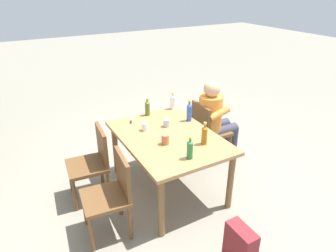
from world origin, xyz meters
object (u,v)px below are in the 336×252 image
bottle_green (190,149)px  backpack_by_near_side (241,248)px  chair_far_right (93,160)px  cup_steel (167,123)px  bottle_blue (189,112)px  table_knife (131,120)px  chair_near_right (207,129)px  bottle_clear (173,102)px  person_in_white_shirt (215,116)px  cup_white (145,127)px  cup_terracotta (165,139)px  bottle_amber (204,135)px  dining_table (168,142)px  chair_far_left (112,191)px  bottle_olive (147,108)px

bottle_green → backpack_by_near_side: bottle_green is taller
chair_far_right → cup_steel: size_ratio=9.33×
bottle_blue → table_knife: (0.37, 0.64, -0.12)m
chair_near_right → bottle_blue: (-0.11, 0.38, 0.38)m
bottle_clear → cup_steel: (-0.44, 0.34, -0.06)m
bottle_blue → backpack_by_near_side: bottle_blue is taller
backpack_by_near_side → person_in_white_shirt: bearing=-29.3°
bottle_clear → cup_steel: size_ratio=2.55×
bottle_green → cup_white: (0.78, 0.13, -0.06)m
cup_terracotta → backpack_by_near_side: 1.30m
bottle_clear → bottle_amber: size_ratio=0.91×
cup_steel → table_knife: bearing=39.5°
backpack_by_near_side → chair_near_right: bearing=-26.3°
chair_near_right → backpack_by_near_side: bearing=153.7°
bottle_green → cup_white: size_ratio=2.54×
dining_table → cup_steel: 0.27m
chair_far_left → bottle_clear: (0.99, -1.25, 0.36)m
table_knife → cup_steel: bearing=-140.5°
bottle_olive → cup_terracotta: (-0.79, 0.17, -0.05)m
cup_steel → bottle_amber: bearing=-165.7°
dining_table → bottle_amber: (-0.36, -0.25, 0.20)m
bottle_amber → cup_white: (0.61, 0.42, -0.06)m
chair_near_right → cup_white: chair_near_right is taller
bottle_olive → bottle_clear: bearing=-86.5°
person_in_white_shirt → table_knife: (0.26, 1.13, 0.10)m
bottle_olive → cup_white: bearing=150.3°
cup_white → backpack_by_near_side: size_ratio=0.21×
cup_terracotta → cup_white: bearing=7.4°
bottle_blue → cup_steel: size_ratio=3.04×
dining_table → bottle_clear: (0.66, -0.44, 0.19)m
person_in_white_shirt → bottle_amber: (-0.69, 0.68, 0.20)m
chair_far_right → backpack_by_near_side: chair_far_right is taller
chair_far_right → person_in_white_shirt: person_in_white_shirt is taller
cup_terracotta → table_knife: cup_terracotta is taller
backpack_by_near_side → bottle_clear: bearing=-12.5°
bottle_amber → table_knife: bottle_amber is taller
chair_far_right → bottle_amber: bottle_amber is taller
chair_near_right → cup_steel: bearing=99.0°
bottle_amber → cup_terracotta: (0.21, 0.37, -0.06)m
bottle_clear → backpack_by_near_side: size_ratio=0.52×
bottle_amber → backpack_by_near_side: size_ratio=0.57×
person_in_white_shirt → chair_far_left: bearing=110.7°
bottle_blue → bottle_green: 0.89m
bottle_olive → cup_terracotta: 0.81m
bottle_olive → chair_far_left: bearing=138.4°
dining_table → person_in_white_shirt: size_ratio=1.22×
person_in_white_shirt → bottle_amber: size_ratio=4.53×
chair_far_left → bottle_amber: 1.12m
chair_far_left → bottle_green: (-0.20, -0.76, 0.36)m
person_in_white_shirt → bottle_clear: size_ratio=4.96×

